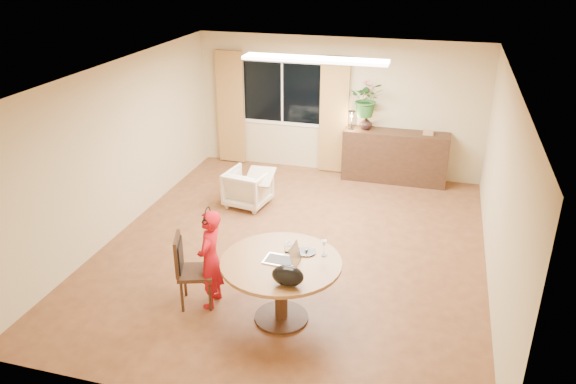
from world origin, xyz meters
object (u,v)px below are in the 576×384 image
(sideboard, at_px, (395,157))
(child, at_px, (211,259))
(dining_table, at_px, (281,274))
(dining_chair, at_px, (196,270))
(armchair, at_px, (248,188))

(sideboard, bearing_deg, child, -110.90)
(dining_table, distance_m, dining_chair, 1.11)
(dining_chair, relative_size, child, 0.75)
(armchair, distance_m, sideboard, 2.91)
(child, relative_size, sideboard, 0.66)
(child, bearing_deg, armchair, -170.87)
(dining_chair, relative_size, armchair, 1.37)
(armchair, bearing_deg, dining_chair, 105.68)
(dining_chair, height_order, armchair, dining_chair)
(child, height_order, armchair, child)
(dining_table, relative_size, armchair, 2.02)
(dining_table, xyz_separation_m, armchair, (-1.45, 2.94, -0.31))
(dining_table, distance_m, child, 0.92)
(sideboard, bearing_deg, armchair, -142.48)
(child, bearing_deg, dining_chair, -77.16)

